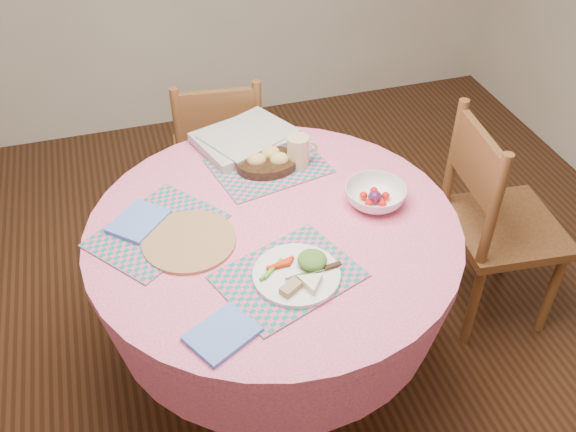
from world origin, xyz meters
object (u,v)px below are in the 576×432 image
at_px(fruit_bowl, 375,196).
at_px(dinner_plate, 299,273).
at_px(chair_back, 219,155).
at_px(chair_right, 495,220).
at_px(bread_bowl, 268,161).
at_px(wicker_trivet, 189,241).
at_px(latte_mug, 299,151).
at_px(dining_table, 274,268).

bearing_deg(fruit_bowl, dinner_plate, -142.84).
relative_size(chair_back, fruit_bowl, 3.23).
relative_size(chair_right, dinner_plate, 3.57).
xyz_separation_m(chair_right, fruit_bowl, (-0.56, -0.05, 0.29)).
relative_size(bread_bowl, fruit_bowl, 0.84).
bearing_deg(wicker_trivet, latte_mug, 33.23).
height_order(wicker_trivet, fruit_bowl, fruit_bowl).
distance_m(dining_table, dinner_plate, 0.34).
bearing_deg(fruit_bowl, wicker_trivet, -178.67).
height_order(dinner_plate, latte_mug, latte_mug).
height_order(dining_table, bread_bowl, bread_bowl).
relative_size(chair_right, bread_bowl, 4.11).
bearing_deg(bread_bowl, dinner_plate, -96.15).
distance_m(chair_back, dinner_plate, 1.18).
xyz_separation_m(chair_back, latte_mug, (0.19, -0.58, 0.35)).
distance_m(bread_bowl, latte_mug, 0.12).
bearing_deg(dining_table, wicker_trivet, -179.83).
bearing_deg(dinner_plate, wicker_trivet, 138.41).
height_order(dinner_plate, bread_bowl, bread_bowl).
bearing_deg(dinner_plate, bread_bowl, 83.85).
height_order(chair_back, latte_mug, chair_back).
relative_size(dining_table, chair_back, 1.41).
xyz_separation_m(wicker_trivet, bread_bowl, (0.35, 0.32, 0.03)).
bearing_deg(chair_back, fruit_bowl, 120.23).
bearing_deg(dinner_plate, dining_table, 91.77).
bearing_deg(dining_table, dinner_plate, -88.23).
relative_size(chair_back, dinner_plate, 3.33).
height_order(wicker_trivet, bread_bowl, bread_bowl).
relative_size(wicker_trivet, latte_mug, 2.56).
xyz_separation_m(chair_back, wicker_trivet, (-0.27, -0.88, 0.30)).
relative_size(dinner_plate, bread_bowl, 1.15).
xyz_separation_m(wicker_trivet, latte_mug, (0.46, 0.30, 0.06)).
relative_size(chair_right, wicker_trivet, 3.15).
relative_size(dining_table, chair_right, 1.31).
xyz_separation_m(wicker_trivet, dinner_plate, (0.29, -0.26, 0.02)).
bearing_deg(chair_back, chair_right, 145.79).
height_order(chair_right, fruit_bowl, chair_right).
height_order(chair_right, wicker_trivet, chair_right).
distance_m(chair_right, bread_bowl, 0.94).
height_order(dining_table, chair_back, chair_back).
relative_size(bread_bowl, latte_mug, 1.97).
bearing_deg(dinner_plate, chair_back, 90.98).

